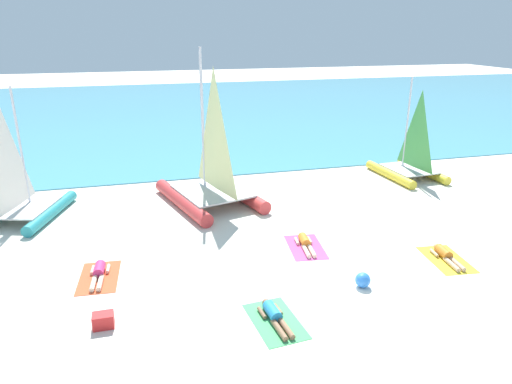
{
  "coord_description": "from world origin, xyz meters",
  "views": [
    {
      "loc": [
        -4.1,
        -10.71,
        6.88
      ],
      "look_at": [
        0.0,
        4.77,
        1.2
      ],
      "focal_mm": 32.76,
      "sensor_mm": 36.0,
      "label": 1
    }
  ],
  "objects_px": {
    "sunbather_leftmost": "(99,272)",
    "cooler_box": "(103,320)",
    "towel_leftmost": "(99,277)",
    "towel_center_left": "(275,321)",
    "towel_rightmost": "(446,259)",
    "sailboat_yellow": "(409,163)",
    "sunbather_rightmost": "(446,255)",
    "sunbather_center_right": "(305,243)",
    "sailboat_red": "(211,182)",
    "sunbather_center_left": "(274,315)",
    "sailboat_teal": "(23,200)",
    "beach_ball": "(363,280)",
    "towel_center_right": "(306,247)"
  },
  "relations": [
    {
      "from": "towel_rightmost",
      "to": "sunbather_rightmost",
      "type": "height_order",
      "value": "sunbather_rightmost"
    },
    {
      "from": "sailboat_teal",
      "to": "towel_center_right",
      "type": "height_order",
      "value": "sailboat_teal"
    },
    {
      "from": "sunbather_rightmost",
      "to": "cooler_box",
      "type": "distance_m",
      "value": 10.28
    },
    {
      "from": "sailboat_teal",
      "to": "towel_center_left",
      "type": "xyz_separation_m",
      "value": [
        7.27,
        -8.79,
        -0.72
      ]
    },
    {
      "from": "towel_rightmost",
      "to": "beach_ball",
      "type": "xyz_separation_m",
      "value": [
        -3.29,
        -0.79,
        0.21
      ]
    },
    {
      "from": "towel_center_right",
      "to": "beach_ball",
      "type": "height_order",
      "value": "beach_ball"
    },
    {
      "from": "sailboat_teal",
      "to": "sunbather_rightmost",
      "type": "xyz_separation_m",
      "value": [
        13.41,
        -6.99,
        -0.6
      ]
    },
    {
      "from": "sunbather_leftmost",
      "to": "sunbather_rightmost",
      "type": "distance_m",
      "value": 10.59
    },
    {
      "from": "towel_center_left",
      "to": "sunbather_center_right",
      "type": "xyz_separation_m",
      "value": [
        2.19,
        3.75,
        0.13
      ]
    },
    {
      "from": "towel_leftmost",
      "to": "sunbather_rightmost",
      "type": "bearing_deg",
      "value": -8.5
    },
    {
      "from": "sunbather_center_right",
      "to": "cooler_box",
      "type": "distance_m",
      "value": 6.92
    },
    {
      "from": "sailboat_teal",
      "to": "towel_center_left",
      "type": "relative_size",
      "value": 2.57
    },
    {
      "from": "sunbather_center_left",
      "to": "cooler_box",
      "type": "distance_m",
      "value": 4.16
    },
    {
      "from": "sunbather_leftmost",
      "to": "sunbather_center_left",
      "type": "height_order",
      "value": "same"
    },
    {
      "from": "sunbather_center_right",
      "to": "towel_rightmost",
      "type": "bearing_deg",
      "value": -20.23
    },
    {
      "from": "towel_center_right",
      "to": "sailboat_red",
      "type": "bearing_deg",
      "value": 115.62
    },
    {
      "from": "sunbather_center_left",
      "to": "sunbather_center_right",
      "type": "height_order",
      "value": "same"
    },
    {
      "from": "sailboat_teal",
      "to": "sunbather_center_right",
      "type": "distance_m",
      "value": 10.73
    },
    {
      "from": "sailboat_red",
      "to": "towel_leftmost",
      "type": "xyz_separation_m",
      "value": [
        -4.2,
        -5.14,
        -0.91
      ]
    },
    {
      "from": "towel_center_left",
      "to": "sunbather_rightmost",
      "type": "height_order",
      "value": "sunbather_rightmost"
    },
    {
      "from": "cooler_box",
      "to": "sailboat_yellow",
      "type": "bearing_deg",
      "value": 32.51
    },
    {
      "from": "towel_center_left",
      "to": "towel_center_right",
      "type": "bearing_deg",
      "value": 59.39
    },
    {
      "from": "towel_leftmost",
      "to": "towel_rightmost",
      "type": "relative_size",
      "value": 1.0
    },
    {
      "from": "towel_leftmost",
      "to": "cooler_box",
      "type": "height_order",
      "value": "cooler_box"
    },
    {
      "from": "towel_center_left",
      "to": "sailboat_yellow",
      "type": "bearing_deg",
      "value": 44.88
    },
    {
      "from": "sailboat_red",
      "to": "towel_center_left",
      "type": "height_order",
      "value": "sailboat_red"
    },
    {
      "from": "sailboat_yellow",
      "to": "sailboat_teal",
      "type": "relative_size",
      "value": 0.96
    },
    {
      "from": "towel_leftmost",
      "to": "towel_center_left",
      "type": "height_order",
      "value": "same"
    },
    {
      "from": "sailboat_red",
      "to": "towel_center_left",
      "type": "relative_size",
      "value": 3.25
    },
    {
      "from": "towel_leftmost",
      "to": "cooler_box",
      "type": "relative_size",
      "value": 3.8
    },
    {
      "from": "sailboat_red",
      "to": "sunbather_center_right",
      "type": "distance_m",
      "value": 5.35
    },
    {
      "from": "towel_center_left",
      "to": "towel_rightmost",
      "type": "height_order",
      "value": "same"
    },
    {
      "from": "sunbather_center_right",
      "to": "beach_ball",
      "type": "height_order",
      "value": "beach_ball"
    },
    {
      "from": "towel_center_left",
      "to": "towel_center_right",
      "type": "xyz_separation_m",
      "value": [
        2.18,
        3.68,
        0.0
      ]
    },
    {
      "from": "sailboat_teal",
      "to": "cooler_box",
      "type": "relative_size",
      "value": 9.78
    },
    {
      "from": "sailboat_teal",
      "to": "towel_rightmost",
      "type": "relative_size",
      "value": 2.57
    },
    {
      "from": "towel_leftmost",
      "to": "sunbather_center_left",
      "type": "height_order",
      "value": "sunbather_center_left"
    },
    {
      "from": "sunbather_leftmost",
      "to": "beach_ball",
      "type": "relative_size",
      "value": 3.64
    },
    {
      "from": "towel_center_right",
      "to": "towel_rightmost",
      "type": "xyz_separation_m",
      "value": [
        3.95,
        -1.95,
        0.0
      ]
    },
    {
      "from": "sunbather_center_left",
      "to": "towel_rightmost",
      "type": "relative_size",
      "value": 0.83
    },
    {
      "from": "sailboat_red",
      "to": "sunbather_rightmost",
      "type": "bearing_deg",
      "value": -62.86
    },
    {
      "from": "towel_leftmost",
      "to": "beach_ball",
      "type": "distance_m",
      "value": 7.57
    },
    {
      "from": "sailboat_yellow",
      "to": "sunbather_rightmost",
      "type": "relative_size",
      "value": 3.0
    },
    {
      "from": "towel_rightmost",
      "to": "sunbather_rightmost",
      "type": "bearing_deg",
      "value": 83.86
    },
    {
      "from": "cooler_box",
      "to": "sunbather_center_right",
      "type": "bearing_deg",
      "value": 24.75
    },
    {
      "from": "sailboat_teal",
      "to": "towel_leftmost",
      "type": "height_order",
      "value": "sailboat_teal"
    },
    {
      "from": "sailboat_teal",
      "to": "sailboat_red",
      "type": "distance_m",
      "value": 7.14
    },
    {
      "from": "sunbather_leftmost",
      "to": "cooler_box",
      "type": "distance_m",
      "value": 2.59
    },
    {
      "from": "towel_center_left",
      "to": "towel_rightmost",
      "type": "relative_size",
      "value": 1.0
    },
    {
      "from": "sailboat_teal",
      "to": "sailboat_red",
      "type": "bearing_deg",
      "value": 15.18
    }
  ]
}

